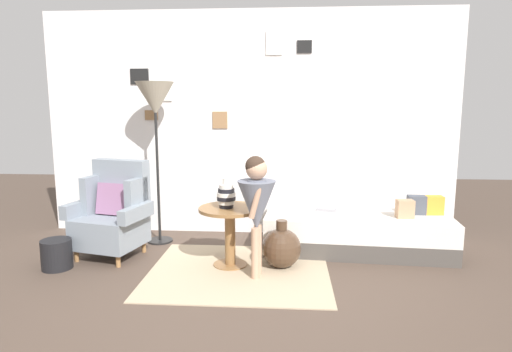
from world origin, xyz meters
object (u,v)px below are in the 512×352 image
daybed (357,232)px  person_child (257,201)px  side_table (230,224)px  demijohn_near (281,248)px  vase_striped (226,196)px  magazine_basket (57,254)px  book_on_daybed (327,209)px  armchair (114,213)px  floor_lamp (155,104)px

daybed → person_child: (-1.01, -0.81, 0.50)m
side_table → demijohn_near: side_table is taller
vase_striped → person_child: 0.39m
daybed → magazine_basket: daybed is taller
daybed → demijohn_near: demijohn_near is taller
person_child → book_on_daybed: person_child is taller
armchair → floor_lamp: 1.24m
side_table → vase_striped: bearing=-163.5°
armchair → book_on_daybed: (2.20, 0.43, -0.02)m
side_table → demijohn_near: 0.54m
side_table → person_child: bearing=-43.8°
book_on_daybed → floor_lamp: bearing=179.0°
daybed → book_on_daybed: book_on_daybed is taller
side_table → magazine_basket: (-1.62, -0.19, -0.27)m
book_on_daybed → demijohn_near: (-0.48, -0.66, -0.22)m
armchair → daybed: (2.50, 0.31, -0.24)m
demijohn_near → book_on_daybed: bearing=54.0°
person_child → book_on_daybed: bearing=52.7°
armchair → floor_lamp: (0.33, 0.46, 1.10)m
armchair → vase_striped: size_ratio=3.46×
person_child → floor_lamp: bearing=140.7°
demijohn_near → floor_lamp: bearing=153.3°
armchair → magazine_basket: (-0.40, -0.42, -0.30)m
side_table → armchair: bearing=169.3°
person_child → side_table: bearing=136.2°
daybed → side_table: (-1.28, -0.55, 0.21)m
demijohn_near → vase_striped: bearing=-179.2°
magazine_basket → daybed: bearing=14.2°
book_on_daybed → magazine_basket: (-2.59, -0.85, -0.28)m
floor_lamp → magazine_basket: (-0.73, -0.88, -1.40)m
armchair → side_table: 1.25m
side_table → book_on_daybed: 1.17m
vase_striped → demijohn_near: bearing=0.8°
armchair → person_child: 1.60m
side_table → vase_striped: 0.28m
floor_lamp → book_on_daybed: 2.18m
side_table → person_child: (0.27, -0.26, 0.29)m
armchair → demijohn_near: 1.75m
vase_striped → magazine_basket: bearing=-173.7°
side_table → person_child: 0.47m
demijohn_near → armchair: bearing=172.2°
daybed → person_child: bearing=-141.3°
daybed → floor_lamp: (-2.17, 0.15, 1.34)m
book_on_daybed → armchair: bearing=-169.0°
book_on_daybed → demijohn_near: size_ratio=0.48×
armchair → demijohn_near: (1.72, -0.23, -0.25)m
side_table → floor_lamp: floor_lamp is taller
person_child → demijohn_near: 0.61m
armchair → demijohn_near: armchair is taller
vase_striped → magazine_basket: 1.69m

